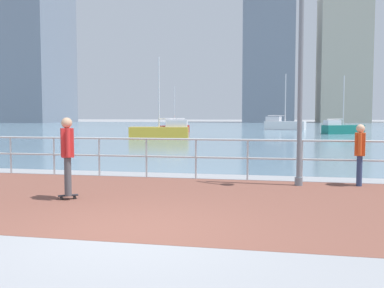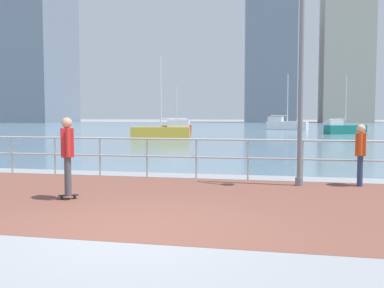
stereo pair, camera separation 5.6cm
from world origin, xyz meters
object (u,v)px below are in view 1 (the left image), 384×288
at_px(sailboat_yellow, 284,124).
at_px(sailboat_red, 161,132).
at_px(lamppost, 306,64).
at_px(sailboat_navy, 175,128).
at_px(bystander, 360,150).
at_px(skateboarder, 67,151).
at_px(sailboat_blue, 342,128).

xyz_separation_m(sailboat_yellow, sailboat_red, (-8.98, -21.73, -0.07)).
relative_size(lamppost, sailboat_navy, 1.17).
relative_size(bystander, sailboat_yellow, 0.23).
relative_size(lamppost, bystander, 3.52).
distance_m(skateboarder, sailboat_navy, 33.45).
distance_m(sailboat_yellow, sailboat_blue, 11.43).
bearing_deg(sailboat_blue, skateboarder, -107.56).
distance_m(lamppost, skateboarder, 5.85).
height_order(lamppost, sailboat_yellow, sailboat_yellow).
height_order(lamppost, bystander, lamppost).
relative_size(sailboat_blue, sailboat_red, 0.91).
height_order(sailboat_navy, sailboat_blue, sailboat_blue).
height_order(skateboarder, sailboat_blue, sailboat_blue).
relative_size(bystander, sailboat_blue, 0.29).
height_order(bystander, sailboat_navy, sailboat_navy).
bearing_deg(sailboat_navy, lamppost, -71.18).
xyz_separation_m(bystander, sailboat_red, (-9.92, 18.06, -0.32)).
bearing_deg(sailboat_red, skateboarder, -80.04).
bearing_deg(sailboat_blue, sailboat_red, -140.65).
xyz_separation_m(lamppost, sailboat_navy, (-10.37, 30.44, -2.51)).
bearing_deg(lamppost, bystander, 15.07).
bearing_deg(bystander, sailboat_red, 118.77).
bearing_deg(sailboat_red, sailboat_navy, 98.51).
bearing_deg(sailboat_blue, sailboat_navy, 177.88).
bearing_deg(sailboat_yellow, sailboat_blue, -64.31).
bearing_deg(skateboarder, sailboat_navy, 99.43).
distance_m(sailboat_yellow, sailboat_navy, 14.52).
distance_m(lamppost, sailboat_red, 20.46).
bearing_deg(skateboarder, lamppost, 27.58).
relative_size(sailboat_yellow, sailboat_navy, 1.43).
bearing_deg(lamppost, sailboat_yellow, 89.42).
bearing_deg(bystander, sailboat_blue, 82.23).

